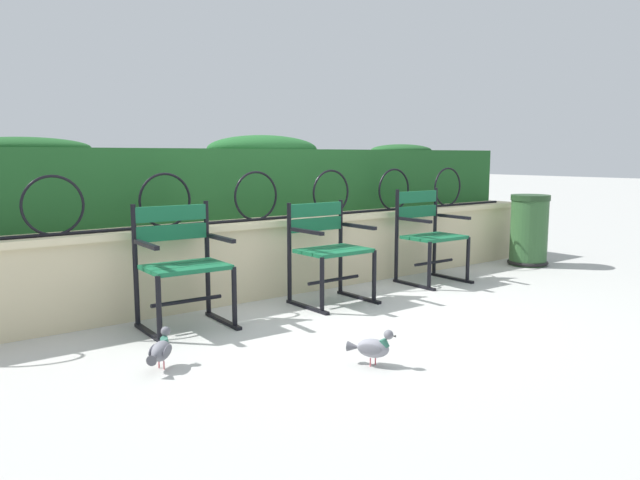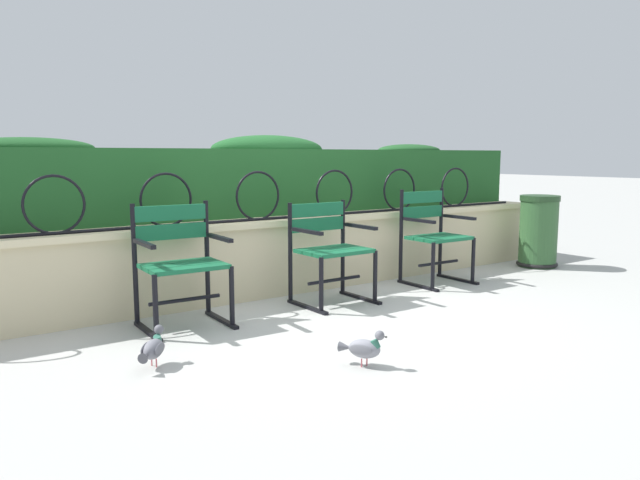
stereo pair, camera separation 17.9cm
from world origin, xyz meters
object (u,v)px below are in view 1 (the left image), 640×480
park_chair_right (429,233)px  pigeon_near_chairs (161,350)px  pigeon_far_side (372,347)px  park_chair_left (181,262)px  trash_bin (529,232)px  park_chair_centre (328,248)px

park_chair_right → pigeon_near_chairs: bearing=-166.1°
pigeon_near_chairs → pigeon_far_side: size_ratio=0.91×
park_chair_right → pigeon_near_chairs: 3.14m
park_chair_left → park_chair_right: size_ratio=0.98×
pigeon_far_side → trash_bin: size_ratio=0.34×
pigeon_near_chairs → trash_bin: (4.58, 0.68, 0.26)m
park_chair_centre → pigeon_near_chairs: size_ratio=3.46×
park_chair_centre → pigeon_far_side: park_chair_centre is taller
park_chair_left → pigeon_far_side: bearing=-70.3°
pigeon_near_chairs → pigeon_far_side: 1.21m
park_chair_left → park_chair_right: (2.55, 0.00, 0.00)m
park_chair_right → pigeon_near_chairs: park_chair_right is taller
park_chair_right → pigeon_far_side: (-2.03, -1.44, -0.36)m
park_chair_left → park_chair_right: bearing=0.1°
park_chair_left → pigeon_far_side: 1.56m
park_chair_left → park_chair_right: 2.55m
park_chair_right → trash_bin: park_chair_right is taller
pigeon_far_side → park_chair_centre: bearing=61.2°
park_chair_left → park_chair_right: park_chair_right is taller
pigeon_far_side → trash_bin: (3.58, 1.37, 0.26)m
park_chair_right → pigeon_far_side: 2.51m
park_chair_centre → trash_bin: park_chair_centre is taller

